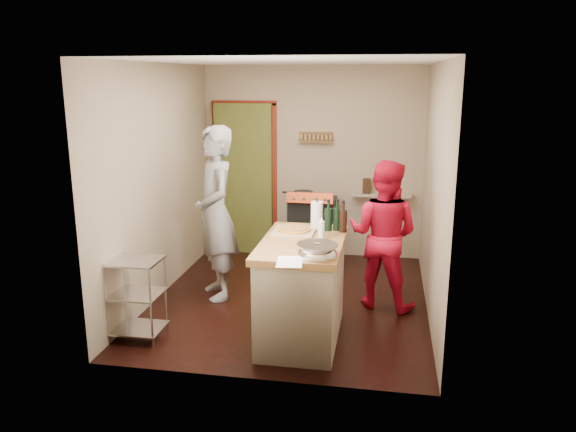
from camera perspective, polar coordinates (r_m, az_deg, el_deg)
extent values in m
plane|color=black|center=(6.42, 0.29, -8.45)|extent=(3.50, 3.50, 0.00)
cube|color=gray|center=(7.75, 2.51, 5.44)|extent=(3.00, 0.04, 2.60)
cube|color=#565B23|center=(8.02, -4.22, 3.90)|extent=(0.80, 0.40, 2.10)
cube|color=maroon|center=(8.06, -7.25, 3.88)|extent=(0.06, 0.06, 2.10)
cube|color=maroon|center=(7.86, -1.37, 3.72)|extent=(0.06, 0.06, 2.10)
cube|color=maroon|center=(7.83, -4.49, 11.39)|extent=(0.90, 0.06, 0.06)
cube|color=brown|center=(7.65, 2.86, 7.60)|extent=(0.46, 0.09, 0.03)
cube|color=brown|center=(7.69, 2.90, 8.08)|extent=(0.46, 0.02, 0.12)
cube|color=olive|center=(7.65, 2.86, 8.01)|extent=(0.42, 0.04, 0.07)
cube|color=gray|center=(7.66, 9.45, 2.12)|extent=(0.80, 0.18, 0.04)
cube|color=black|center=(7.64, 7.98, 3.06)|extent=(0.10, 0.14, 0.22)
cube|color=gray|center=(6.46, -12.94, 3.38)|extent=(0.04, 3.50, 2.60)
cube|color=gray|center=(5.98, 14.63, 2.44)|extent=(0.04, 3.50, 2.60)
cube|color=white|center=(5.93, 0.32, 15.53)|extent=(3.00, 3.50, 0.02)
cube|color=black|center=(7.62, 2.49, -1.63)|extent=(0.60, 0.55, 0.80)
cube|color=black|center=(7.52, 2.53, 1.53)|extent=(0.60, 0.55, 0.06)
cube|color=maroon|center=(7.23, 2.24, 1.75)|extent=(0.60, 0.15, 0.17)
cylinder|color=black|center=(7.65, 1.55, 2.33)|extent=(0.26, 0.26, 0.05)
cylinder|color=silver|center=(5.52, -18.00, -8.56)|extent=(0.02, 0.02, 0.80)
cylinder|color=silver|center=(5.33, -13.77, -9.06)|extent=(0.02, 0.02, 0.80)
cylinder|color=silver|center=(5.81, -16.35, -7.27)|extent=(0.02, 0.02, 0.80)
cylinder|color=silver|center=(5.64, -12.30, -7.69)|extent=(0.02, 0.02, 0.80)
cube|color=silver|center=(5.69, -14.92, -10.93)|extent=(0.48, 0.40, 0.02)
cube|color=silver|center=(5.55, -15.15, -7.65)|extent=(0.48, 0.40, 0.02)
cube|color=silver|center=(5.44, -15.37, -4.41)|extent=(0.48, 0.40, 0.02)
cube|color=#B7B09B|center=(5.39, 1.43, -7.79)|extent=(0.69, 1.22, 0.91)
cube|color=#A47D3E|center=(5.23, 1.46, -2.85)|extent=(0.76, 1.28, 0.06)
cube|color=tan|center=(5.47, 0.60, -1.61)|extent=(0.40, 0.40, 0.02)
cylinder|color=#C5873D|center=(5.46, 0.60, -1.36)|extent=(0.32, 0.32, 0.02)
ellipsoid|color=silver|center=(4.76, 2.99, -3.49)|extent=(0.35, 0.35, 0.11)
cylinder|color=white|center=(5.58, 2.95, 0.05)|extent=(0.12, 0.12, 0.28)
cylinder|color=silver|center=(5.26, 3.41, -1.45)|extent=(0.06, 0.06, 0.17)
cube|color=white|center=(4.63, 0.17, -4.68)|extent=(0.24, 0.32, 0.00)
cylinder|color=black|center=(5.56, 5.01, 0.12)|extent=(0.08, 0.08, 0.31)
cylinder|color=black|center=(5.50, 5.63, -0.06)|extent=(0.08, 0.08, 0.31)
cylinder|color=black|center=(5.54, 4.12, 0.09)|extent=(0.08, 0.08, 0.31)
imported|color=#A6A6AB|center=(6.28, -7.35, 0.25)|extent=(0.76, 0.85, 1.94)
imported|color=red|center=(6.09, 9.64, -1.87)|extent=(0.93, 0.82, 1.61)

